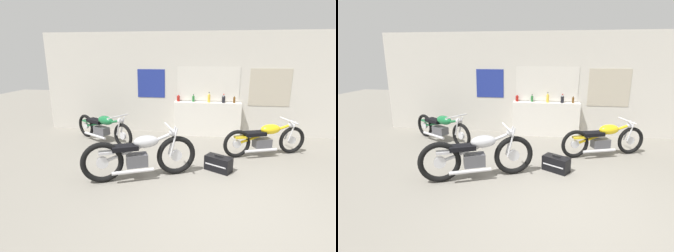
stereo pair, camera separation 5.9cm
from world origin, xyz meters
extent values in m
plane|color=gray|center=(0.00, 0.00, 0.00)|extent=(24.00, 24.00, 0.00)
cube|color=beige|center=(0.00, 3.75, 1.40)|extent=(10.00, 0.06, 2.80)
cube|color=silver|center=(-0.29, 3.71, 1.42)|extent=(1.63, 0.01, 0.87)
cube|color=beige|center=(-0.29, 3.71, 1.42)|extent=(1.69, 0.01, 0.93)
cube|color=#B2A893|center=(1.34, 3.71, 1.35)|extent=(1.07, 0.01, 0.99)
cube|color=navy|center=(-1.88, 3.71, 1.41)|extent=(0.78, 0.01, 0.79)
cube|color=silver|center=(-0.29, 3.57, 0.47)|extent=(1.81, 0.28, 0.94)
cylinder|color=maroon|center=(-1.09, 3.62, 1.01)|extent=(0.08, 0.08, 0.15)
cone|color=maroon|center=(-1.09, 3.62, 1.10)|extent=(0.07, 0.07, 0.04)
cylinder|color=silver|center=(-1.09, 3.62, 1.13)|extent=(0.03, 0.03, 0.02)
cylinder|color=#23662D|center=(-0.68, 3.61, 1.01)|extent=(0.07, 0.07, 0.15)
cone|color=#23662D|center=(-0.68, 3.61, 1.11)|extent=(0.06, 0.06, 0.04)
cylinder|color=black|center=(-0.68, 3.61, 1.14)|extent=(0.03, 0.03, 0.02)
cylinder|color=gold|center=(-0.26, 3.55, 1.04)|extent=(0.07, 0.07, 0.20)
cone|color=gold|center=(-0.26, 3.55, 1.16)|extent=(0.06, 0.06, 0.06)
cylinder|color=black|center=(-0.26, 3.55, 1.20)|extent=(0.03, 0.03, 0.02)
cylinder|color=black|center=(0.13, 3.54, 1.02)|extent=(0.09, 0.09, 0.17)
cone|color=black|center=(0.13, 3.54, 1.13)|extent=(0.07, 0.07, 0.05)
cylinder|color=red|center=(0.13, 3.54, 1.17)|extent=(0.04, 0.04, 0.02)
cylinder|color=#5B3814|center=(0.42, 3.55, 1.01)|extent=(0.06, 0.06, 0.15)
cone|color=#5B3814|center=(0.42, 3.55, 1.11)|extent=(0.05, 0.05, 0.04)
cylinder|color=silver|center=(0.42, 3.55, 1.14)|extent=(0.02, 0.02, 0.02)
torus|color=black|center=(1.63, 2.42, 0.31)|extent=(0.62, 0.28, 0.63)
cylinder|color=silver|center=(1.63, 2.42, 0.31)|extent=(0.18, 0.11, 0.18)
torus|color=black|center=(0.36, 1.99, 0.31)|extent=(0.62, 0.28, 0.63)
cylinder|color=silver|center=(0.36, 1.99, 0.31)|extent=(0.18, 0.11, 0.18)
cube|color=#4C4C51|center=(0.93, 2.18, 0.30)|extent=(0.43, 0.33, 0.19)
cylinder|color=yellow|center=(0.93, 2.18, 0.49)|extent=(1.18, 0.45, 0.40)
ellipsoid|color=yellow|center=(1.10, 2.24, 0.60)|extent=(0.51, 0.38, 0.22)
cube|color=black|center=(0.74, 2.12, 0.52)|extent=(0.51, 0.38, 0.08)
cube|color=yellow|center=(0.44, 2.01, 0.46)|extent=(0.30, 0.22, 0.04)
cylinder|color=silver|center=(1.55, 2.46, 0.55)|extent=(0.17, 0.09, 0.46)
cylinder|color=silver|center=(1.59, 2.35, 0.55)|extent=(0.17, 0.09, 0.46)
cylinder|color=silver|center=(1.50, 2.38, 0.78)|extent=(0.24, 0.62, 0.03)
sphere|color=silver|center=(1.56, 2.40, 0.68)|extent=(0.13, 0.13, 0.13)
cylinder|color=silver|center=(0.89, 2.02, 0.17)|extent=(0.72, 0.30, 0.06)
torus|color=black|center=(-2.28, 2.21, 0.31)|extent=(0.57, 0.39, 0.62)
cylinder|color=silver|center=(-2.28, 2.21, 0.31)|extent=(0.18, 0.14, 0.17)
torus|color=black|center=(-3.57, 2.99, 0.31)|extent=(0.57, 0.39, 0.62)
cylinder|color=silver|center=(-3.57, 2.99, 0.31)|extent=(0.18, 0.14, 0.17)
cube|color=#4C4C51|center=(-2.99, 2.64, 0.29)|extent=(0.47, 0.41, 0.19)
cylinder|color=#196B38|center=(-2.99, 2.64, 0.48)|extent=(1.20, 0.75, 0.40)
ellipsoid|color=#196B38|center=(-2.83, 2.54, 0.60)|extent=(0.56, 0.47, 0.22)
cube|color=black|center=(-3.19, 2.75, 0.52)|extent=(0.56, 0.47, 0.08)
cube|color=#196B38|center=(-3.50, 2.94, 0.46)|extent=(0.33, 0.28, 0.04)
cylinder|color=silver|center=(-2.32, 2.30, 0.54)|extent=(0.17, 0.12, 0.45)
cylinder|color=silver|center=(-2.38, 2.20, 0.54)|extent=(0.17, 0.12, 0.45)
cylinder|color=silver|center=(-2.41, 2.29, 0.77)|extent=(0.36, 0.57, 0.03)
sphere|color=silver|center=(-2.36, 2.26, 0.67)|extent=(0.13, 0.13, 0.13)
cylinder|color=silver|center=(-3.16, 2.57, 0.17)|extent=(0.74, 0.48, 0.06)
torus|color=black|center=(-0.87, 0.99, 0.37)|extent=(0.73, 0.38, 0.75)
cylinder|color=silver|center=(-0.87, 0.99, 0.37)|extent=(0.22, 0.14, 0.21)
torus|color=black|center=(-2.11, 0.46, 0.37)|extent=(0.73, 0.38, 0.75)
cylinder|color=silver|center=(-2.11, 0.46, 0.37)|extent=(0.22, 0.14, 0.21)
cube|color=#4C4C51|center=(-1.55, 0.70, 0.36)|extent=(0.43, 0.35, 0.23)
cylinder|color=#B2B2B7|center=(-1.55, 0.70, 0.58)|extent=(1.16, 0.53, 0.47)
ellipsoid|color=#B2B2B7|center=(-1.39, 0.77, 0.69)|extent=(0.52, 0.40, 0.22)
cube|color=black|center=(-1.74, 0.62, 0.61)|extent=(0.52, 0.40, 0.08)
cube|color=#B2B2B7|center=(-2.03, 0.50, 0.55)|extent=(0.30, 0.23, 0.04)
cylinder|color=silver|center=(-0.95, 1.02, 0.65)|extent=(0.17, 0.10, 0.55)
cylinder|color=silver|center=(-0.90, 0.91, 0.65)|extent=(0.17, 0.10, 0.55)
cylinder|color=silver|center=(-0.99, 0.94, 0.93)|extent=(0.28, 0.60, 0.03)
sphere|color=silver|center=(-0.93, 0.96, 0.83)|extent=(0.13, 0.13, 0.13)
cylinder|color=silver|center=(-1.58, 0.53, 0.21)|extent=(0.71, 0.35, 0.06)
cube|color=black|center=(-0.06, 1.23, 0.15)|extent=(0.56, 0.47, 0.29)
cube|color=silver|center=(-0.13, 1.13, 0.15)|extent=(0.37, 0.23, 0.02)
cube|color=black|center=(-0.06, 1.23, 0.31)|extent=(0.16, 0.11, 0.02)
camera|label=1|loc=(-0.39, -3.58, 2.20)|focal=28.00mm
camera|label=2|loc=(-0.33, -3.57, 2.20)|focal=28.00mm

